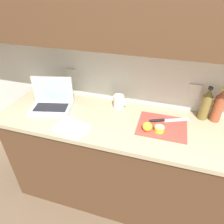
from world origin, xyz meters
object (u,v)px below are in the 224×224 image
lemon_half_cut (159,129)px  bottle_green_soda (219,106)px  measuring_cup (119,102)px  cutting_board (162,126)px  laptop (52,101)px  bottle_oil_tall (206,105)px  lemon_whole_beside (147,127)px  knife (163,120)px

lemon_half_cut → bottle_green_soda: 0.48m
lemon_half_cut → measuring_cup: (-0.36, 0.23, 0.03)m
bottle_green_soda → cutting_board: bearing=-152.0°
laptop → lemon_half_cut: 0.90m
laptop → bottle_oil_tall: bottle_oil_tall is taller
lemon_whole_beside → measuring_cup: size_ratio=0.61×
laptop → knife: size_ratio=1.29×
bottle_green_soda → lemon_half_cut: bearing=-145.8°
bottle_green_soda → bottle_oil_tall: (-0.09, 0.00, -0.00)m
laptop → knife: bearing=-10.7°
cutting_board → laptop: bearing=179.2°
lemon_whole_beside → knife: bearing=56.0°
knife → bottle_oil_tall: bottle_oil_tall is taller
lemon_half_cut → measuring_cup: bearing=147.3°
cutting_board → bottle_green_soda: bearing=28.0°
bottle_green_soda → measuring_cup: size_ratio=2.51×
bottle_green_soda → bottle_oil_tall: 0.09m
cutting_board → bottle_green_soda: size_ratio=1.26×
bottle_oil_tall → measuring_cup: size_ratio=2.43×
laptop → measuring_cup: (0.54, 0.15, -0.00)m
bottle_oil_tall → laptop: bearing=-171.2°
laptop → lemon_whole_beside: (0.81, -0.10, -0.02)m
laptop → bottle_green_soda: bottle_green_soda is taller
knife → lemon_half_cut: 0.13m
cutting_board → knife: knife is taller
laptop → bottle_green_soda: bearing=-5.3°
cutting_board → bottle_green_soda: 0.44m
measuring_cup → cutting_board: bearing=-23.7°
cutting_board → bottle_green_soda: bottle_green_soda is taller
laptop → lemon_whole_beside: 0.82m
laptop → lemon_whole_beside: size_ratio=5.58×
lemon_half_cut → bottle_green_soda: size_ratio=0.25×
cutting_board → lemon_whole_beside: bearing=-139.7°
lemon_whole_beside → bottle_oil_tall: bearing=36.3°
bottle_green_soda → lemon_whole_beside: bearing=-149.1°
cutting_board → lemon_whole_beside: lemon_whole_beside is taller
bottle_oil_tall → measuring_cup: (-0.66, -0.03, -0.07)m
cutting_board → lemon_half_cut: (-0.02, -0.07, 0.02)m
cutting_board → lemon_half_cut: 0.07m
cutting_board → measuring_cup: measuring_cup is taller
measuring_cup → bottle_green_soda: bearing=2.7°
lemon_half_cut → knife: bearing=83.9°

